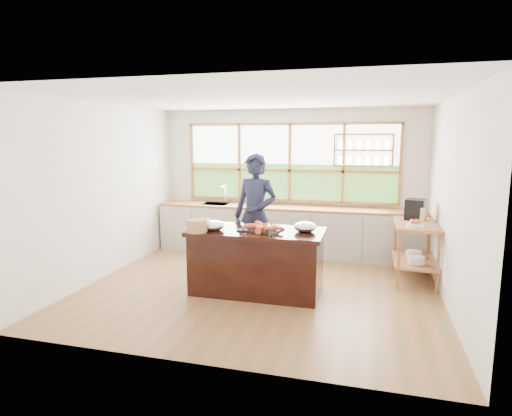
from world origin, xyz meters
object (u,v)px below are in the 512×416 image
at_px(island, 257,261).
at_px(cook, 255,216).
at_px(espresso_machine, 415,209).
at_px(wicker_basket, 197,226).

xyz_separation_m(island, cook, (-0.21, 0.71, 0.51)).
xyz_separation_m(island, espresso_machine, (2.19, 1.39, 0.61)).
bearing_deg(cook, espresso_machine, 27.11).
relative_size(cook, wicker_basket, 7.13).
distance_m(cook, wicker_basket, 1.19).
bearing_deg(espresso_machine, cook, -148.99).
relative_size(island, espresso_machine, 5.76).
height_order(island, cook, cook).
bearing_deg(espresso_machine, island, -132.35).
relative_size(island, wicker_basket, 6.84).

